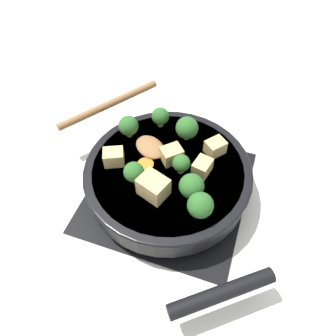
# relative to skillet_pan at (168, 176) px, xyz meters

# --- Properties ---
(ground_plane) EXTENTS (2.40, 2.40, 0.00)m
(ground_plane) POSITION_rel_skillet_pan_xyz_m (0.00, 0.00, -0.05)
(ground_plane) COLOR white
(front_burner_grate) EXTENTS (0.31, 0.31, 0.03)m
(front_burner_grate) POSITION_rel_skillet_pan_xyz_m (0.00, 0.00, -0.04)
(front_burner_grate) COLOR black
(front_burner_grate) RESTS_ON ground_plane
(skillet_pan) EXTENTS (0.41, 0.38, 0.05)m
(skillet_pan) POSITION_rel_skillet_pan_xyz_m (0.00, 0.00, 0.00)
(skillet_pan) COLOR black
(skillet_pan) RESTS_ON front_burner_grate
(wooden_spoon) EXTENTS (0.23, 0.25, 0.02)m
(wooden_spoon) POSITION_rel_skillet_pan_xyz_m (0.09, 0.12, 0.03)
(wooden_spoon) COLOR olive
(wooden_spoon) RESTS_ON skillet_pan
(tofu_cube_center_large) EXTENTS (0.05, 0.04, 0.03)m
(tofu_cube_center_large) POSITION_rel_skillet_pan_xyz_m (0.07, -0.07, 0.04)
(tofu_cube_center_large) COLOR #DBB770
(tofu_cube_center_large) RESTS_ON skillet_pan
(tofu_cube_near_handle) EXTENTS (0.05, 0.06, 0.04)m
(tofu_cube_near_handle) POSITION_rel_skillet_pan_xyz_m (-0.06, 0.01, 0.04)
(tofu_cube_near_handle) COLOR #DBB770
(tofu_cube_near_handle) RESTS_ON skillet_pan
(tofu_cube_east_chunk) EXTENTS (0.05, 0.05, 0.03)m
(tofu_cube_east_chunk) POSITION_rel_skillet_pan_xyz_m (0.02, 0.01, 0.04)
(tofu_cube_east_chunk) COLOR #DBB770
(tofu_cube_east_chunk) RESTS_ON skillet_pan
(tofu_cube_west_chunk) EXTENTS (0.04, 0.05, 0.03)m
(tofu_cube_west_chunk) POSITION_rel_skillet_pan_xyz_m (-0.02, 0.10, 0.04)
(tofu_cube_west_chunk) COLOR #DBB770
(tofu_cube_west_chunk) RESTS_ON skillet_pan
(tofu_cube_back_piece) EXTENTS (0.04, 0.04, 0.03)m
(tofu_cube_back_piece) POSITION_rel_skillet_pan_xyz_m (0.01, -0.06, 0.04)
(tofu_cube_back_piece) COLOR #DBB770
(tofu_cube_back_piece) RESTS_ON skillet_pan
(broccoli_floret_near_spoon) EXTENTS (0.04, 0.04, 0.04)m
(broccoli_floret_near_spoon) POSITION_rel_skillet_pan_xyz_m (0.11, 0.05, 0.05)
(broccoli_floret_near_spoon) COLOR #709956
(broccoli_floret_near_spoon) RESTS_ON skillet_pan
(broccoli_floret_center_top) EXTENTS (0.04, 0.04, 0.04)m
(broccoli_floret_center_top) POSITION_rel_skillet_pan_xyz_m (-0.05, 0.05, 0.05)
(broccoli_floret_center_top) COLOR #709956
(broccoli_floret_center_top) RESTS_ON skillet_pan
(broccoli_floret_east_rim) EXTENTS (0.03, 0.03, 0.04)m
(broccoli_floret_east_rim) POSITION_rel_skillet_pan_xyz_m (-0.00, -0.02, 0.05)
(broccoli_floret_east_rim) COLOR #709956
(broccoli_floret_east_rim) RESTS_ON skillet_pan
(broccoli_floret_west_rim) EXTENTS (0.04, 0.04, 0.05)m
(broccoli_floret_west_rim) POSITION_rel_skillet_pan_xyz_m (0.09, -0.01, 0.05)
(broccoli_floret_west_rim) COLOR #709956
(broccoli_floret_west_rim) RESTS_ON skillet_pan
(broccoli_floret_north_edge) EXTENTS (0.04, 0.04, 0.05)m
(broccoli_floret_north_edge) POSITION_rel_skillet_pan_xyz_m (-0.08, -0.08, 0.05)
(broccoli_floret_north_edge) COLOR #709956
(broccoli_floret_north_edge) RESTS_ON skillet_pan
(broccoli_floret_south_cluster) EXTENTS (0.04, 0.04, 0.05)m
(broccoli_floret_south_cluster) POSITION_rel_skillet_pan_xyz_m (0.06, 0.10, 0.05)
(broccoli_floret_south_cluster) COLOR #709956
(broccoli_floret_south_cluster) RESTS_ON skillet_pan
(broccoli_floret_mid_floret) EXTENTS (0.04, 0.04, 0.05)m
(broccoli_floret_mid_floret) POSITION_rel_skillet_pan_xyz_m (-0.04, -0.06, 0.05)
(broccoli_floret_mid_floret) COLOR #709956
(broccoli_floret_mid_floret) RESTS_ON skillet_pan
(carrot_slice_orange_thin) EXTENTS (0.03, 0.03, 0.01)m
(carrot_slice_orange_thin) POSITION_rel_skillet_pan_xyz_m (-0.01, 0.04, 0.02)
(carrot_slice_orange_thin) COLOR orange
(carrot_slice_orange_thin) RESTS_ON skillet_pan
(carrot_slice_near_center) EXTENTS (0.03, 0.03, 0.01)m
(carrot_slice_near_center) POSITION_rel_skillet_pan_xyz_m (0.12, 0.00, 0.02)
(carrot_slice_near_center) COLOR orange
(carrot_slice_near_center) RESTS_ON skillet_pan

